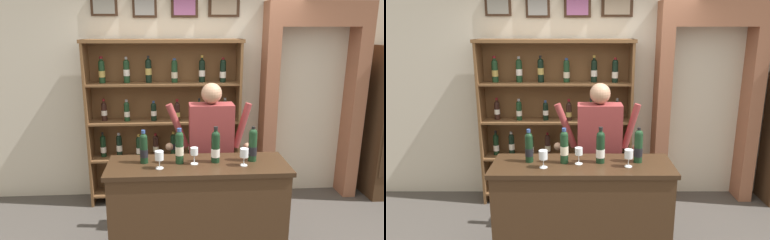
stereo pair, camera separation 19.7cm
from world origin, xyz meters
The scene contains 12 objects.
back_wall centered at (0.00, 1.63, 1.76)m, with size 12.00×0.19×3.52m.
wine_shelf centered at (-0.37, 1.38, 1.09)m, with size 1.90×0.33×2.06m.
archway_doorway centered at (1.50, 1.50, 1.40)m, with size 1.28×0.45×2.49m.
tasting_counter centered at (-0.06, 0.00, 0.51)m, with size 1.60×0.52×1.02m.
shopkeeper centered at (0.12, 0.59, 1.03)m, with size 0.90×0.22×1.65m.
tasting_bottle_riserva centered at (-0.54, 0.05, 1.16)m, with size 0.07×0.07×0.30m.
tasting_bottle_super_tuscan centered at (-0.22, 0.02, 1.18)m, with size 0.07×0.07×0.32m.
tasting_bottle_brunello centered at (0.10, 0.03, 1.17)m, with size 0.08×0.08×0.33m.
tasting_bottle_chianti centered at (0.43, 0.05, 1.17)m, with size 0.08×0.08×0.32m.
wine_glass_center centered at (-0.10, -0.01, 1.13)m, with size 0.07×0.07×0.15m.
wine_glass_left centered at (0.33, -0.07, 1.13)m, with size 0.07×0.07×0.16m.
wine_glass_spare centered at (-0.40, -0.09, 1.13)m, with size 0.08×0.08×0.16m.
Camera 2 is at (-0.10, -2.95, 2.19)m, focal length 33.37 mm.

